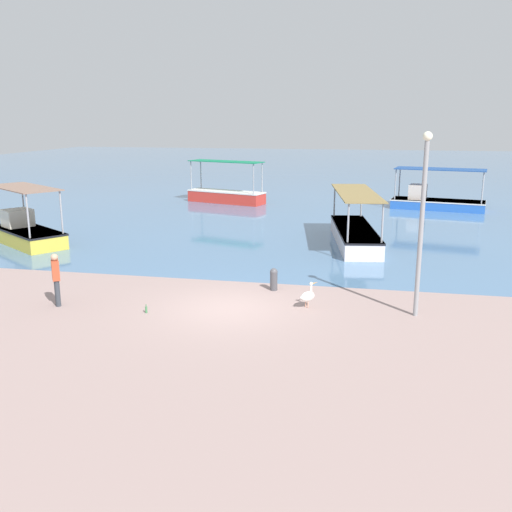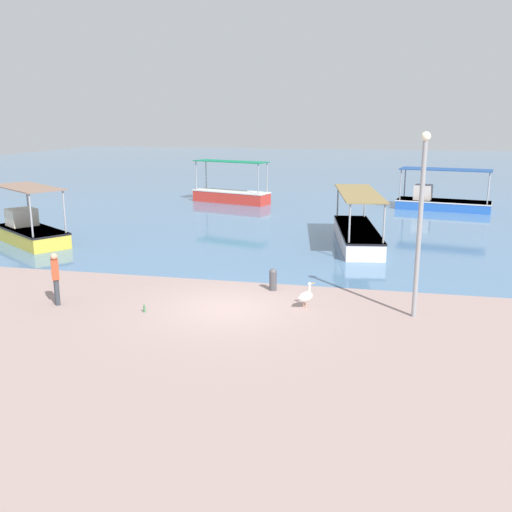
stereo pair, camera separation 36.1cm
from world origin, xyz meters
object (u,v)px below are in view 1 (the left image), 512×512
at_px(fishing_boat_near_right, 355,233).
at_px(glass_bottle, 146,310).
at_px(fishing_boat_outer, 26,231).
at_px(pelican, 308,296).
at_px(lamp_post, 422,215).
at_px(fisherman_standing, 56,278).
at_px(fishing_boat_far_right, 226,194).
at_px(mooring_bollard, 274,278).
at_px(fishing_boat_far_left, 435,200).

height_order(fishing_boat_near_right, glass_bottle, fishing_boat_near_right).
height_order(fishing_boat_outer, pelican, fishing_boat_outer).
xyz_separation_m(lamp_post, fisherman_standing, (-11.10, -1.27, -2.17)).
relative_size(lamp_post, fisherman_standing, 3.23).
xyz_separation_m(fishing_boat_near_right, fishing_boat_outer, (-15.20, -3.05, 0.08)).
bearing_deg(lamp_post, pelican, 177.99).
distance_m(lamp_post, glass_bottle, 8.72).
xyz_separation_m(fishing_boat_far_right, glass_bottle, (3.35, -23.08, -0.48)).
bearing_deg(lamp_post, mooring_bollard, 159.70).
bearing_deg(fishing_boat_far_left, pelican, -105.47).
bearing_deg(fishing_boat_outer, fishing_boat_far_right, 68.39).
xyz_separation_m(pelican, glass_bottle, (-4.79, -1.51, -0.27)).
bearing_deg(fishing_boat_outer, fishing_boat_near_right, 11.35).
bearing_deg(fisherman_standing, fishing_boat_near_right, 51.01).
height_order(fishing_boat_far_right, fishing_boat_far_left, fishing_boat_far_right).
xyz_separation_m(fisherman_standing, glass_bottle, (3.03, -0.12, -0.80)).
relative_size(fishing_boat_outer, fishing_boat_far_left, 0.80).
bearing_deg(fishing_boat_near_right, glass_bottle, -117.93).
relative_size(fishing_boat_far_left, lamp_post, 1.12).
bearing_deg(mooring_bollard, fishing_boat_outer, 158.38).
relative_size(pelican, mooring_bollard, 1.02).
relative_size(fishing_boat_far_right, lamp_post, 1.06).
xyz_separation_m(lamp_post, glass_bottle, (-8.07, -1.39, -2.97)).
xyz_separation_m(fishing_boat_outer, glass_bottle, (9.26, -8.14, -0.52)).
relative_size(fishing_boat_far_right, glass_bottle, 21.43).
bearing_deg(fishing_boat_outer, fisherman_standing, -52.11).
bearing_deg(fishing_boat_near_right, fisherman_standing, -128.99).
bearing_deg(fishing_boat_far_left, lamp_post, -97.03).
distance_m(fishing_boat_far_right, fisherman_standing, 22.96).
xyz_separation_m(fishing_boat_far_left, glass_bottle, (-10.73, -22.99, -0.47)).
height_order(mooring_bollard, glass_bottle, mooring_bollard).
xyz_separation_m(fishing_boat_far_left, fisherman_standing, (-13.76, -22.86, 0.33)).
distance_m(fishing_boat_far_left, lamp_post, 21.90).
distance_m(pelican, mooring_bollard, 2.10).
xyz_separation_m(fishing_boat_far_right, fisherman_standing, (0.32, -22.95, 0.32)).
bearing_deg(fishing_boat_near_right, fishing_boat_outer, -168.65).
bearing_deg(mooring_bollard, fishing_boat_near_right, 72.83).
bearing_deg(pelican, fishing_boat_far_left, 74.53).
relative_size(lamp_post, mooring_bollard, 6.94).
bearing_deg(fishing_boat_outer, glass_bottle, -41.31).
distance_m(pelican, glass_bottle, 5.03).
distance_m(fishing_boat_outer, fishing_boat_far_left, 24.91).
bearing_deg(glass_bottle, fishing_boat_far_left, 64.97).
distance_m(fishing_boat_far_right, lamp_post, 24.63).
height_order(fishing_boat_far_right, mooring_bollard, fishing_boat_far_right).
height_order(fishing_boat_outer, fishing_boat_far_right, fishing_boat_far_right).
distance_m(fishing_boat_near_right, fisherman_standing, 14.24).
relative_size(fishing_boat_near_right, fishing_boat_outer, 1.47).
xyz_separation_m(fishing_boat_far_left, pelican, (-5.95, -21.48, -0.21)).
distance_m(fishing_boat_near_right, fishing_boat_far_right, 15.08).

